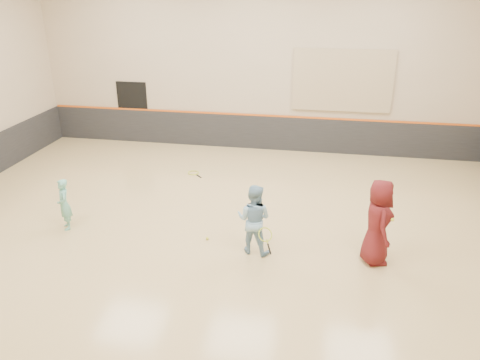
% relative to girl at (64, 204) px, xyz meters
% --- Properties ---
extents(room, '(15.04, 12.04, 6.22)m').
position_rel_girl_xyz_m(room, '(3.60, 0.57, 0.19)').
color(room, tan).
rests_on(room, ground).
extents(wainscot_back, '(14.90, 0.04, 1.20)m').
position_rel_girl_xyz_m(wainscot_back, '(3.60, 6.54, -0.03)').
color(wainscot_back, '#232326').
rests_on(wainscot_back, floor).
extents(accent_stripe, '(14.90, 0.03, 0.06)m').
position_rel_girl_xyz_m(accent_stripe, '(3.60, 6.53, 0.59)').
color(accent_stripe, '#D85914').
rests_on(accent_stripe, wall_back).
extents(acoustic_panel, '(3.20, 0.08, 2.00)m').
position_rel_girl_xyz_m(acoustic_panel, '(6.40, 6.52, 1.87)').
color(acoustic_panel, tan).
rests_on(acoustic_panel, wall_back).
extents(doorway, '(1.10, 0.05, 2.20)m').
position_rel_girl_xyz_m(doorway, '(-0.90, 6.55, 0.47)').
color(doorway, black).
rests_on(doorway, floor).
extents(girl, '(0.51, 0.55, 1.25)m').
position_rel_girl_xyz_m(girl, '(0.00, 0.00, 0.00)').
color(girl, '#6AB8A5').
rests_on(girl, floor).
extents(instructor, '(0.87, 0.73, 1.58)m').
position_rel_girl_xyz_m(instructor, '(4.55, -0.24, 0.16)').
color(instructor, '#82ADC9').
rests_on(instructor, floor).
extents(young_man, '(0.74, 0.99, 1.85)m').
position_rel_girl_xyz_m(young_man, '(7.10, -0.16, 0.30)').
color(young_man, '#571416').
rests_on(young_man, floor).
extents(held_racket, '(0.46, 0.46, 0.57)m').
position_rel_girl_xyz_m(held_racket, '(4.83, -0.50, -0.04)').
color(held_racket, '#B0C32A').
rests_on(held_racket, instructor).
extents(spare_racket, '(0.76, 0.76, 0.05)m').
position_rel_girl_xyz_m(spare_racket, '(2.03, 3.90, -0.60)').
color(spare_racket, '#B2C32A').
rests_on(spare_racket, floor).
extents(ball_under_racket, '(0.07, 0.07, 0.07)m').
position_rel_girl_xyz_m(ball_under_racket, '(3.43, 0.05, -0.59)').
color(ball_under_racket, gold).
rests_on(ball_under_racket, floor).
extents(ball_in_hand, '(0.07, 0.07, 0.07)m').
position_rel_girl_xyz_m(ball_in_hand, '(7.35, -0.38, 0.49)').
color(ball_in_hand, yellow).
rests_on(ball_in_hand, young_man).
extents(ball_beside_spare, '(0.07, 0.07, 0.07)m').
position_rel_girl_xyz_m(ball_beside_spare, '(4.19, 2.36, -0.59)').
color(ball_beside_spare, '#CDF037').
rests_on(ball_beside_spare, floor).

